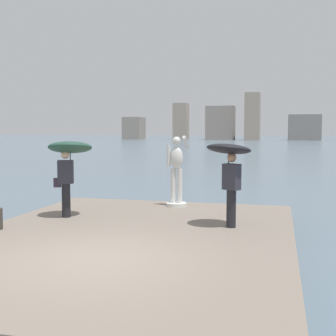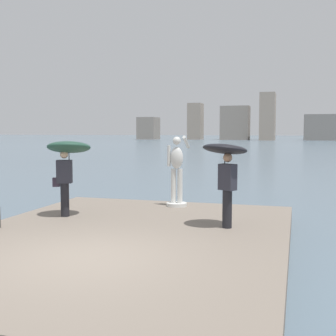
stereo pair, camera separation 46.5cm
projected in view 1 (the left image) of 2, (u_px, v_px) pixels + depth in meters
The scene contains 6 objects.
ground_plane at pixel (248, 156), 46.53m from camera, with size 400.00×400.00×0.00m, color slate.
pier at pixel (126, 245), 9.51m from camera, with size 7.01×9.41×0.40m, color slate.
statue_white_figure at pixel (177, 173), 13.13m from camera, with size 0.60×0.86×2.10m.
onlooker_left at pixel (69, 156), 11.43m from camera, with size 1.41×1.43×2.04m.
onlooker_right at pixel (230, 161), 10.26m from camera, with size 1.42×1.43×2.00m.
distant_skyline at pixel (273, 123), 124.08m from camera, with size 85.53×11.42×12.88m.
Camera 1 is at (3.16, -7.13, 2.64)m, focal length 47.47 mm.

